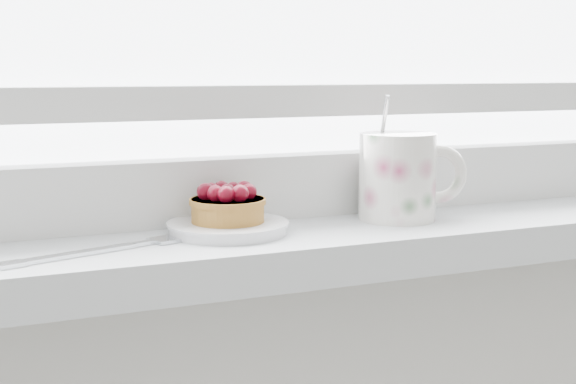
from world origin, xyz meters
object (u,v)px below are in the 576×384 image
raspberry_tart (228,205)px  floral_mug (400,175)px  saucer (228,228)px  fork (115,248)px

raspberry_tart → floral_mug: size_ratio=0.56×
raspberry_tart → saucer: bearing=26.0°
raspberry_tart → floral_mug: (0.20, -0.00, 0.02)m
fork → floral_mug: bearing=4.7°
saucer → raspberry_tart: (-0.00, -0.00, 0.02)m
raspberry_tart → fork: raspberry_tart is taller
saucer → fork: saucer is taller
saucer → floral_mug: size_ratio=0.90×
floral_mug → fork: bearing=-175.3°
raspberry_tart → fork: size_ratio=0.36×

